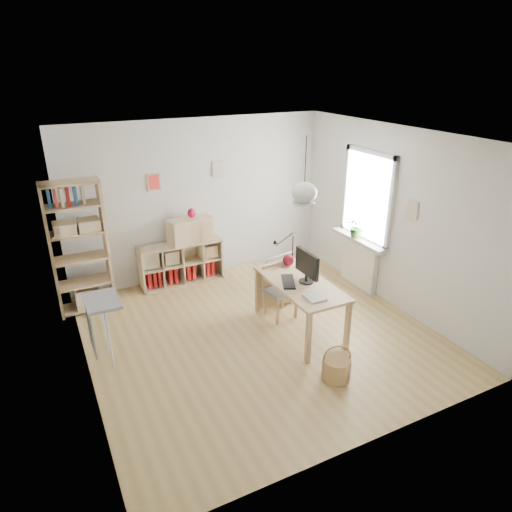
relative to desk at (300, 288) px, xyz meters
name	(u,v)px	position (x,y,z in m)	size (l,w,h in m)	color
ground	(259,334)	(-0.55, 0.15, -0.66)	(4.50, 4.50, 0.00)	tan
room_shell	(304,193)	(0.00, 0.00, 1.34)	(4.50, 4.50, 4.50)	white
window_unit	(368,196)	(1.68, 0.75, 0.89)	(0.07, 1.16, 1.46)	white
radiator	(360,263)	(1.64, 0.75, -0.26)	(0.10, 0.80, 0.80)	white
windowsill	(360,240)	(1.59, 0.75, 0.17)	(0.22, 1.20, 0.06)	silver
desk	(300,288)	(0.00, 0.00, 0.00)	(0.70, 1.50, 0.75)	#DAB87D
cube_shelf	(180,266)	(-1.02, 2.23, -0.36)	(1.40, 0.38, 0.72)	tan
tall_bookshelf	(78,243)	(-2.59, 1.95, 0.43)	(0.80, 0.38, 2.00)	#DAB87D
side_table	(98,314)	(-2.59, 0.50, 0.01)	(0.40, 0.55, 0.85)	gray
chair	(278,288)	(-0.06, 0.49, -0.20)	(0.43, 0.43, 0.80)	gray
wicker_basket	(336,368)	(-0.17, -1.13, -0.50)	(0.34, 0.34, 0.47)	#966E44
storage_chest	(290,282)	(0.45, 1.02, -0.46)	(0.69, 0.75, 0.61)	silver
monitor	(307,265)	(0.07, -0.03, 0.34)	(0.20, 0.50, 0.44)	black
keyboard	(288,282)	(-0.15, 0.07, 0.10)	(0.16, 0.43, 0.02)	black
task_lamp	(283,246)	(0.08, 0.62, 0.38)	(0.39, 0.15, 0.42)	black
yarn_ball	(288,260)	(0.13, 0.55, 0.18)	(0.17, 0.17, 0.17)	#500A11
paper_tray	(314,297)	(-0.08, -0.47, 0.11)	(0.22, 0.27, 0.03)	silver
drawer_chest	(190,230)	(-0.81, 2.19, 0.27)	(0.72, 0.33, 0.41)	tan
red_vase	(192,213)	(-0.76, 2.19, 0.56)	(0.13, 0.13, 0.16)	maroon
potted_plant	(357,226)	(1.57, 0.82, 0.39)	(0.33, 0.28, 0.37)	#356927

